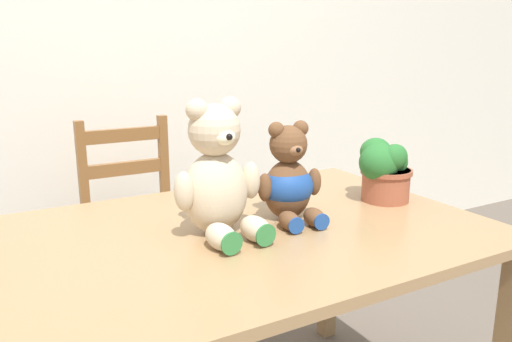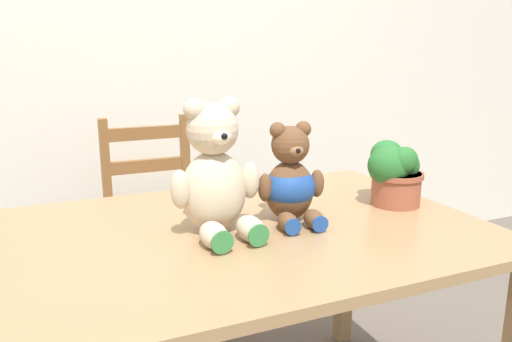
% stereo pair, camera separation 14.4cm
% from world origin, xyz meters
% --- Properties ---
extents(wall_back, '(8.00, 0.04, 2.60)m').
position_xyz_m(wall_back, '(0.00, 1.85, 1.30)').
color(wall_back, silver).
rests_on(wall_back, ground_plane).
extents(dining_table, '(1.44, 0.96, 0.77)m').
position_xyz_m(dining_table, '(0.00, 0.48, 0.68)').
color(dining_table, '#9E7A51').
rests_on(dining_table, ground_plane).
extents(wooden_chair_behind, '(0.42, 0.44, 0.97)m').
position_xyz_m(wooden_chair_behind, '(-0.05, 1.38, 0.47)').
color(wooden_chair_behind, brown).
rests_on(wooden_chair_behind, ground_plane).
extents(teddy_bear_left, '(0.27, 0.27, 0.38)m').
position_xyz_m(teddy_bear_left, '(-0.06, 0.48, 0.93)').
color(teddy_bear_left, beige).
rests_on(teddy_bear_left, dining_table).
extents(teddy_bear_right, '(0.21, 0.23, 0.30)m').
position_xyz_m(teddy_bear_right, '(0.18, 0.49, 0.89)').
color(teddy_bear_right, brown).
rests_on(teddy_bear_right, dining_table).
extents(potted_plant, '(0.20, 0.19, 0.21)m').
position_xyz_m(potted_plant, '(0.56, 0.49, 0.88)').
color(potted_plant, '#9E5138').
rests_on(potted_plant, dining_table).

